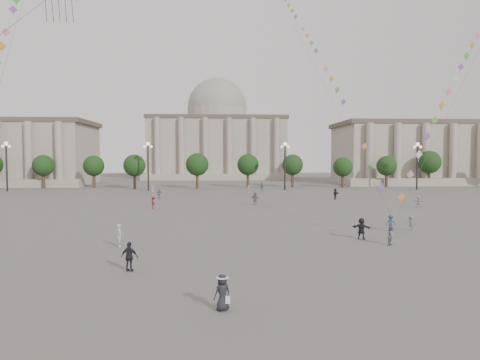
{
  "coord_description": "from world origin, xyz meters",
  "views": [
    {
      "loc": [
        0.06,
        -23.89,
        7.21
      ],
      "look_at": [
        1.96,
        12.0,
        5.32
      ],
      "focal_mm": 32.0,
      "sensor_mm": 36.0,
      "label": 1
    }
  ],
  "objects": [
    {
      "name": "ground",
      "position": [
        0.0,
        0.0,
        0.0
      ],
      "size": [
        360.0,
        360.0,
        0.0
      ],
      "primitive_type": "plane",
      "color": "#504D4B",
      "rests_on": "ground"
    },
    {
      "name": "hall_central",
      "position": [
        0.0,
        129.22,
        14.23
      ],
      "size": [
        48.3,
        34.3,
        35.5
      ],
      "color": "gray",
      "rests_on": "ground"
    },
    {
      "name": "tree_row",
      "position": [
        0.0,
        78.0,
        5.39
      ],
      "size": [
        137.12,
        5.12,
        8.0
      ],
      "color": "#3C2C1E",
      "rests_on": "ground"
    },
    {
      "name": "lamp_post_far_west",
      "position": [
        -45.0,
        70.0,
        7.35
      ],
      "size": [
        2.0,
        0.9,
        10.65
      ],
      "color": "#262628",
      "rests_on": "ground"
    },
    {
      "name": "lamp_post_mid_west",
      "position": [
        -15.0,
        70.0,
        7.35
      ],
      "size": [
        2.0,
        0.9,
        10.65
      ],
      "color": "#262628",
      "rests_on": "ground"
    },
    {
      "name": "lamp_post_mid_east",
      "position": [
        15.0,
        70.0,
        7.35
      ],
      "size": [
        2.0,
        0.9,
        10.65
      ],
      "color": "#262628",
      "rests_on": "ground"
    },
    {
      "name": "lamp_post_far_east",
      "position": [
        45.0,
        70.0,
        7.35
      ],
      "size": [
        2.0,
        0.9,
        10.65
      ],
      "color": "#262628",
      "rests_on": "ground"
    },
    {
      "name": "person_crowd_0",
      "position": [
        9.64,
        68.0,
        0.9
      ],
      "size": [
        1.1,
        0.57,
        1.79
      ],
      "primitive_type": "imported",
      "rotation": [
        0.0,
        0.0,
        0.13
      ],
      "color": "#395F81",
      "rests_on": "ground"
    },
    {
      "name": "person_crowd_3",
      "position": [
        12.77,
        12.93,
        0.95
      ],
      "size": [
        1.79,
        1.42,
        1.9
      ],
      "primitive_type": "imported",
      "rotation": [
        0.0,
        0.0,
        2.57
      ],
      "color": "black",
      "rests_on": "ground"
    },
    {
      "name": "person_crowd_4",
      "position": [
        6.45,
        63.28,
        0.76
      ],
      "size": [
        1.18,
        1.41,
        1.52
      ],
      "primitive_type": "imported",
      "rotation": [
        0.0,
        0.0,
        4.09
      ],
      "color": "silver",
      "rests_on": "ground"
    },
    {
      "name": "person_crowd_6",
      "position": [
        19.09,
        16.95,
        0.77
      ],
      "size": [
        1.14,
        0.92,
        1.54
      ],
      "primitive_type": "imported",
      "rotation": [
        0.0,
        0.0,
        5.87
      ],
      "color": "slate",
      "rests_on": "ground"
    },
    {
      "name": "person_crowd_7",
      "position": [
        29.14,
        36.19,
        0.81
      ],
      "size": [
        1.58,
        0.97,
        1.63
      ],
      "primitive_type": "imported",
      "rotation": [
        0.0,
        0.0,
        2.8
      ],
      "color": "#B4B3AF",
      "rests_on": "ground"
    },
    {
      "name": "person_crowd_9",
      "position": [
        20.45,
        48.79,
        0.94
      ],
      "size": [
        1.64,
        1.62,
        1.88
      ],
      "primitive_type": "imported",
      "rotation": [
        0.0,
        0.0,
        0.77
      ],
      "color": "black",
      "rests_on": "ground"
    },
    {
      "name": "person_crowd_10",
      "position": [
        -12.38,
        58.92,
        0.85
      ],
      "size": [
        0.64,
        0.73,
        1.69
      ],
      "primitive_type": "imported",
      "rotation": [
        0.0,
        0.0,
        2.03
      ],
      "color": "beige",
      "rests_on": "ground"
    },
    {
      "name": "person_crowd_12",
      "position": [
        5.86,
        41.31,
        0.96
      ],
      "size": [
        1.69,
        1.62,
        1.92
      ],
      "primitive_type": "imported",
      "rotation": [
        0.0,
        0.0,
        2.39
      ],
      "color": "slate",
      "rests_on": "ground"
    },
    {
      "name": "person_crowd_13",
      "position": [
        -7.88,
        10.84,
        0.93
      ],
      "size": [
        0.63,
        0.78,
        1.85
      ],
      "primitive_type": "imported",
      "rotation": [
        0.0,
        0.0,
        1.89
      ],
      "color": "beige",
      "rests_on": "ground"
    },
    {
      "name": "person_crowd_16",
      "position": [
        -10.19,
        51.42,
        0.87
      ],
      "size": [
        1.08,
        0.61,
        1.73
      ],
      "primitive_type": "imported",
      "rotation": [
        0.0,
        0.0,
        6.09
      ],
      "color": "slate",
      "rests_on": "ground"
    },
    {
      "name": "person_crowd_17",
      "position": [
        -8.93,
        36.4,
        0.91
      ],
      "size": [
        1.13,
        1.35,
        1.81
      ],
      "primitive_type": "imported",
      "rotation": [
        0.0,
        0.0,
        2.03
      ],
      "color": "maroon",
      "rests_on": "ground"
    },
    {
      "name": "tourist_1",
      "position": [
        -5.51,
        3.15,
        0.94
      ],
      "size": [
        1.18,
        0.71,
        1.89
      ],
      "primitive_type": "imported",
      "rotation": [
        0.0,
        0.0,
        2.9
      ],
      "color": "black",
      "rests_on": "ground"
    },
    {
      "name": "kite_flyer_1",
      "position": [
        17.12,
        17.08,
        0.79
      ],
      "size": [
        1.06,
        0.66,
        1.58
      ],
      "primitive_type": "imported",
      "rotation": [
        0.0,
        0.0,
        0.07
      ],
      "color": "navy",
      "rests_on": "ground"
    },
    {
      "name": "kite_flyer_2",
      "position": [
        14.38,
        10.28,
        0.81
      ],
      "size": [
        0.98,
        0.99,
        1.61
      ],
      "primitive_type": "imported",
      "rotation": [
        0.0,
        0.0,
        0.83
      ],
      "color": "slate",
      "rests_on": "ground"
    },
    {
      "name": "hat_person",
      "position": [
        0.28,
        -4.06,
        0.89
      ],
      "size": [
        1.0,
        0.89,
        1.71
      ],
      "color": "black",
      "rests_on": "ground"
    },
    {
      "name": "dragon_kite",
      "position": [
        -9.82,
        3.33,
        16.61
      ],
      "size": [
        7.15,
        5.28,
        22.31
      ],
      "color": "#B31318",
      "rests_on": "ground"
    },
    {
      "name": "kite_train_mid",
      "position": [
        13.64,
        42.36,
        25.77
      ],
      "size": [
        7.21,
        47.2,
        65.89
      ],
      "color": "#3F3F3F",
      "rests_on": "ground"
    }
  ]
}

